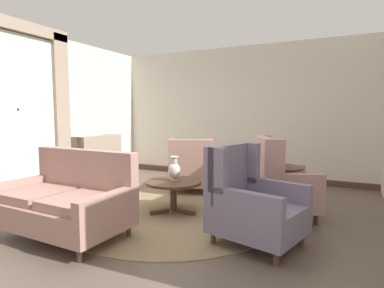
{
  "coord_description": "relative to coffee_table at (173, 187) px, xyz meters",
  "views": [
    {
      "loc": [
        2.24,
        -3.57,
        1.44
      ],
      "look_at": [
        0.13,
        0.7,
        0.98
      ],
      "focal_mm": 29.51,
      "sensor_mm": 36.0,
      "label": 1
    }
  ],
  "objects": [
    {
      "name": "ground",
      "position": [
        0.0,
        -0.36,
        -0.37
      ],
      "size": [
        9.09,
        9.09,
        0.0
      ],
      "primitive_type": "plane",
      "color": "brown"
    },
    {
      "name": "wall_back",
      "position": [
        0.0,
        2.89,
        1.08
      ],
      "size": [
        5.94,
        0.08,
        2.91
      ],
      "primitive_type": "cube",
      "color": "silver",
      "rests_on": "ground"
    },
    {
      "name": "wall_left",
      "position": [
        -2.88,
        0.62,
        1.08
      ],
      "size": [
        0.08,
        4.54,
        2.91
      ],
      "primitive_type": "cube",
      "color": "silver",
      "rests_on": "ground"
    },
    {
      "name": "baseboard_back",
      "position": [
        0.0,
        2.83,
        -0.31
      ],
      "size": [
        5.78,
        0.03,
        0.12
      ],
      "primitive_type": "cube",
      "color": "#4C3323",
      "rests_on": "ground"
    },
    {
      "name": "area_rug",
      "position": [
        0.0,
        -0.06,
        -0.37
      ],
      "size": [
        3.07,
        3.07,
        0.01
      ],
      "primitive_type": "cylinder",
      "color": "#847051",
      "rests_on": "ground"
    },
    {
      "name": "window_with_curtains",
      "position": [
        -2.79,
        -0.4,
        1.3
      ],
      "size": [
        0.12,
        2.1,
        2.84
      ],
      "color": "silver"
    },
    {
      "name": "coffee_table",
      "position": [
        0.0,
        0.0,
        0.0
      ],
      "size": [
        0.81,
        0.81,
        0.47
      ],
      "color": "#4C3323",
      "rests_on": "ground"
    },
    {
      "name": "porcelain_vase",
      "position": [
        -0.0,
        0.03,
        0.25
      ],
      "size": [
        0.17,
        0.17,
        0.36
      ],
      "color": "beige",
      "rests_on": "coffee_table"
    },
    {
      "name": "settee",
      "position": [
        -0.73,
        -1.3,
        0.03
      ],
      "size": [
        1.62,
        0.95,
        0.99
      ],
      "rotation": [
        0.0,
        0.0,
        -0.03
      ],
      "color": "tan",
      "rests_on": "ground"
    },
    {
      "name": "armchair_foreground_right",
      "position": [
        1.31,
        -0.56,
        0.07
      ],
      "size": [
        1.08,
        0.99,
        1.09
      ],
      "rotation": [
        0.0,
        0.0,
        7.6
      ],
      "color": "slate",
      "rests_on": "ground"
    },
    {
      "name": "armchair_near_sideboard",
      "position": [
        -0.29,
        1.2,
        0.05
      ],
      "size": [
        1.01,
        1.04,
        0.99
      ],
      "rotation": [
        0.0,
        0.0,
        3.51
      ],
      "color": "tan",
      "rests_on": "ground"
    },
    {
      "name": "armchair_far_left",
      "position": [
        1.42,
        0.52,
        0.09
      ],
      "size": [
        1.07,
        1.1,
        1.12
      ],
      "rotation": [
        0.0,
        0.0,
        2.02
      ],
      "color": "tan",
      "rests_on": "ground"
    },
    {
      "name": "armchair_back_corner",
      "position": [
        -1.48,
        -0.13,
        0.08
      ],
      "size": [
        0.85,
        0.84,
        1.1
      ],
      "rotation": [
        0.0,
        0.0,
        4.7
      ],
      "color": "gray",
      "rests_on": "ground"
    },
    {
      "name": "side_table",
      "position": [
        1.43,
        0.57,
        0.05
      ],
      "size": [
        0.6,
        0.6,
        0.7
      ],
      "color": "#4C3323",
      "rests_on": "ground"
    }
  ]
}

